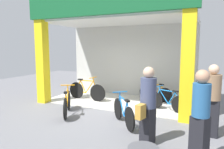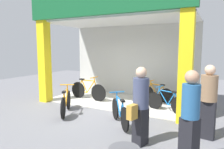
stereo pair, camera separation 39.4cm
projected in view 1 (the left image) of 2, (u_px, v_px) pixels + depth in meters
ground_plane at (104, 110)px, 7.09m from camera, size 19.21×19.21×0.00m
shop_facade at (119, 47)px, 8.03m from camera, size 5.81×2.91×4.00m
bicycle_inside_0 at (155, 93)px, 8.32m from camera, size 1.42×0.54×0.81m
bicycle_inside_1 at (87, 91)px, 8.44m from camera, size 1.75×0.48×0.96m
bicycle_inside_2 at (167, 101)px, 6.94m from camera, size 1.46×0.53×0.84m
bicycle_parked_0 at (123, 112)px, 5.72m from camera, size 1.07×1.22×0.87m
bicycle_parked_1 at (67, 103)px, 6.60m from camera, size 0.87×1.45×0.91m
pedestrian_0 at (212, 99)px, 4.91m from camera, size 0.41×0.41×1.72m
pedestrian_1 at (200, 117)px, 3.65m from camera, size 0.41×0.41×1.73m
pedestrian_2 at (148, 105)px, 4.50m from camera, size 0.42×0.63×1.71m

